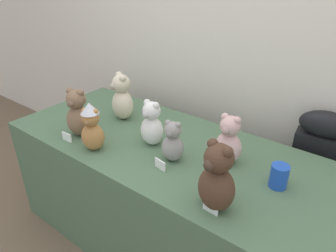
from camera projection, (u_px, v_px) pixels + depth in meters
name	position (u px, v px, depth m)	size (l,w,h in m)	color
wall_back	(232.00, 21.00, 1.89)	(7.00, 0.08, 2.60)	silver
display_table	(168.00, 197.00, 1.87)	(1.93, 0.79, 0.73)	#4C6B4C
instrument_case	(311.00, 182.00, 1.84)	(0.29, 0.15, 0.92)	black
teddy_bear_blush	(229.00, 141.00, 1.51)	(0.13, 0.12, 0.26)	beige
teddy_bear_ash	(173.00, 142.00, 1.53)	(0.13, 0.12, 0.22)	gray
teddy_bear_snow	(152.00, 124.00, 1.67)	(0.13, 0.12, 0.26)	white
teddy_bear_cream	(122.00, 98.00, 1.94)	(0.20, 0.18, 0.30)	beige
teddy_bear_cocoa	(217.00, 179.00, 1.21)	(0.18, 0.16, 0.31)	#4C3323
teddy_bear_caramel	(92.00, 127.00, 1.61)	(0.15, 0.15, 0.27)	#B27A42
teddy_bear_mocha	(78.00, 114.00, 1.75)	(0.17, 0.16, 0.29)	#7F6047
party_cup_blue	(279.00, 176.00, 1.37)	(0.08, 0.08, 0.11)	blue
name_card_front_left	(211.00, 207.00, 1.24)	(0.07, 0.01, 0.05)	white
name_card_front_middle	(160.00, 165.00, 1.50)	(0.07, 0.01, 0.05)	white
name_card_front_right	(67.00, 137.00, 1.74)	(0.07, 0.01, 0.05)	white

